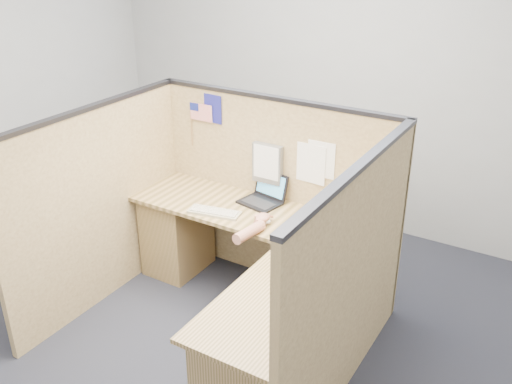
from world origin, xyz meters
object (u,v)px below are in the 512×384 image
Objects in this scene: laptop at (263,195)px; keyboard at (214,212)px; mouse at (263,221)px; l_desk at (248,283)px.

keyboard is at bearing -107.99° from laptop.
laptop reaches higher than mouse.
l_desk is 0.73m from laptop.
l_desk is at bearing -82.73° from mouse.
laptop is 0.42m from keyboard.
mouse is (-0.03, 0.26, 0.36)m from l_desk.
laptop is 2.94× the size of mouse.
keyboard is 0.39m from mouse.
laptop is 0.37m from mouse.
laptop is 0.83× the size of keyboard.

